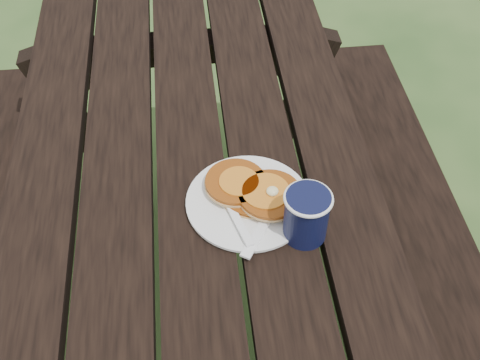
{
  "coord_description": "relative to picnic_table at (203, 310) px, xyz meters",
  "views": [
    {
      "loc": [
        0.01,
        -0.75,
        1.65
      ],
      "look_at": [
        0.09,
        0.02,
        0.8
      ],
      "focal_mm": 45.0,
      "sensor_mm": 36.0,
      "label": 1
    }
  ],
  "objects": [
    {
      "name": "fork",
      "position": [
        0.08,
        -0.06,
        0.4
      ],
      "size": [
        0.08,
        0.16,
        0.01
      ],
      "primitive_type": null,
      "rotation": [
        0.0,
        0.0,
        0.28
      ],
      "color": "white",
      "rests_on": "plate"
    },
    {
      "name": "pancake_stack",
      "position": [
        0.12,
        0.01,
        0.41
      ],
      "size": [
        0.18,
        0.16,
        0.04
      ],
      "rotation": [
        0.0,
        0.0,
        -0.29
      ],
      "color": "#944610",
      "rests_on": "plate"
    },
    {
      "name": "plate",
      "position": [
        0.11,
        0.0,
        0.39
      ],
      "size": [
        0.28,
        0.28,
        0.01
      ],
      "primitive_type": "cylinder",
      "rotation": [
        0.0,
        0.0,
        0.23
      ],
      "color": "white",
      "rests_on": "picnic_table"
    },
    {
      "name": "knife",
      "position": [
        0.13,
        -0.06,
        0.39
      ],
      "size": [
        0.11,
        0.16,
        0.0
      ],
      "primitive_type": "cube",
      "rotation": [
        0.0,
        0.0,
        -0.56
      ],
      "color": "white",
      "rests_on": "plate"
    },
    {
      "name": "coffee_cup",
      "position": [
        0.2,
        -0.08,
        0.44
      ],
      "size": [
        0.09,
        0.09,
        0.1
      ],
      "rotation": [
        0.0,
        0.0,
        -0.26
      ],
      "color": "black",
      "rests_on": "picnic_table"
    },
    {
      "name": "picnic_table",
      "position": [
        0.0,
        0.0,
        0.0
      ],
      "size": [
        1.36,
        1.8,
        0.75
      ],
      "color": "black",
      "rests_on": "ground"
    }
  ]
}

